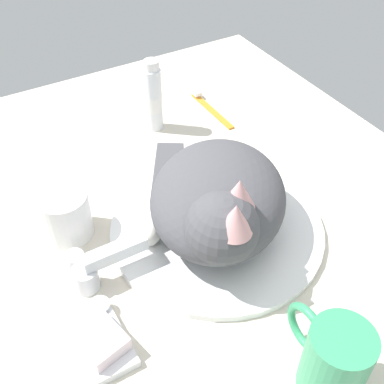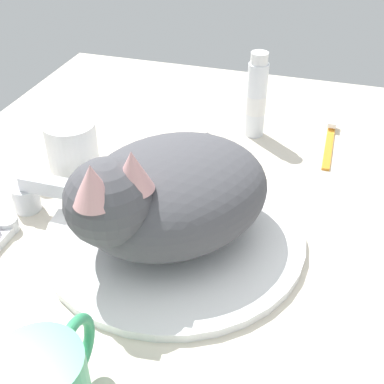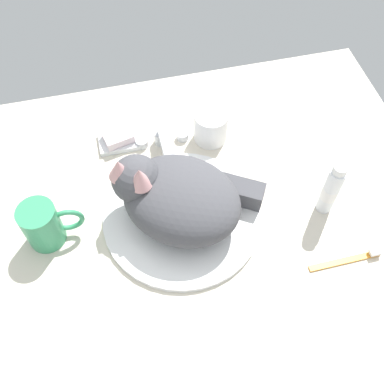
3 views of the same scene
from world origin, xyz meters
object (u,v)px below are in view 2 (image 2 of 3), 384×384
at_px(cat, 164,193).
at_px(toothbrush, 330,141).
at_px(toothpaste_bottle, 256,98).
at_px(faucet, 35,196).
at_px(rinse_cup, 72,146).

relative_size(cat, toothbrush, 2.28).
bearing_deg(toothbrush, cat, 149.75).
height_order(toothpaste_bottle, toothbrush, toothpaste_bottle).
distance_m(faucet, rinse_cup, 0.11).
height_order(rinse_cup, toothpaste_bottle, toothpaste_bottle).
xyz_separation_m(faucet, toothbrush, (0.29, -0.36, -0.02)).
bearing_deg(toothpaste_bottle, rinse_cup, 127.31).
xyz_separation_m(faucet, rinse_cup, (0.11, 0.00, 0.01)).
distance_m(faucet, cat, 0.19).
bearing_deg(faucet, rinse_cup, 1.00).
distance_m(rinse_cup, toothbrush, 0.41).
relative_size(toothpaste_bottle, toothbrush, 0.97).
height_order(cat, toothpaste_bottle, cat).
xyz_separation_m(faucet, toothpaste_bottle, (0.29, -0.24, 0.04)).
height_order(cat, rinse_cup, cat).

